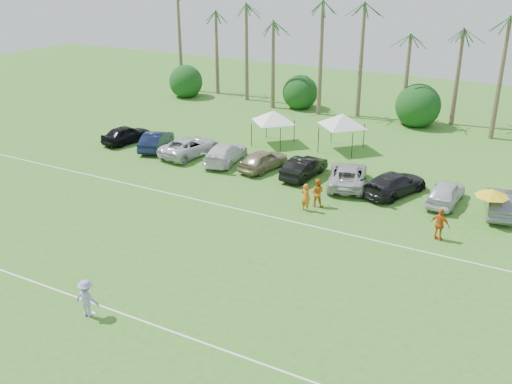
% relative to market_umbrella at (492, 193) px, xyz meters
% --- Properties ---
extents(ground, '(120.00, 120.00, 0.00)m').
position_rel_market_umbrella_xyz_m(ground, '(-14.75, -19.27, -1.95)').
color(ground, '#366F21').
rests_on(ground, ground).
extents(field_lines, '(80.00, 12.10, 0.01)m').
position_rel_market_umbrella_xyz_m(field_lines, '(-14.75, -11.27, -1.94)').
color(field_lines, white).
rests_on(field_lines, ground).
extents(palm_tree_0, '(2.40, 2.40, 8.90)m').
position_rel_market_umbrella_xyz_m(palm_tree_0, '(-36.75, 18.73, 5.53)').
color(palm_tree_0, brown).
rests_on(palm_tree_0, ground).
extents(palm_tree_1, '(2.40, 2.40, 9.90)m').
position_rel_market_umbrella_xyz_m(palm_tree_1, '(-31.75, 18.73, 6.41)').
color(palm_tree_1, brown).
rests_on(palm_tree_1, ground).
extents(palm_tree_2, '(2.40, 2.40, 10.90)m').
position_rel_market_umbrella_xyz_m(palm_tree_2, '(-26.75, 18.73, 7.27)').
color(palm_tree_2, brown).
rests_on(palm_tree_2, ground).
extents(palm_tree_3, '(2.40, 2.40, 11.90)m').
position_rel_market_umbrella_xyz_m(palm_tree_3, '(-22.75, 18.73, 8.12)').
color(palm_tree_3, brown).
rests_on(palm_tree_3, ground).
extents(palm_tree_4, '(2.40, 2.40, 8.90)m').
position_rel_market_umbrella_xyz_m(palm_tree_4, '(-18.75, 18.73, 5.53)').
color(palm_tree_4, brown).
rests_on(palm_tree_4, ground).
extents(palm_tree_5, '(2.40, 2.40, 9.90)m').
position_rel_market_umbrella_xyz_m(palm_tree_5, '(-14.75, 18.73, 6.41)').
color(palm_tree_5, brown).
rests_on(palm_tree_5, ground).
extents(palm_tree_6, '(2.40, 2.40, 10.90)m').
position_rel_market_umbrella_xyz_m(palm_tree_6, '(-10.75, 18.73, 7.27)').
color(palm_tree_6, brown).
rests_on(palm_tree_6, ground).
extents(palm_tree_7, '(2.40, 2.40, 11.90)m').
position_rel_market_umbrella_xyz_m(palm_tree_7, '(-6.75, 18.73, 8.12)').
color(palm_tree_7, brown).
rests_on(palm_tree_7, ground).
extents(palm_tree_8, '(2.40, 2.40, 8.90)m').
position_rel_market_umbrella_xyz_m(palm_tree_8, '(-1.75, 18.73, 5.53)').
color(palm_tree_8, brown).
rests_on(palm_tree_8, ground).
extents(bush_tree_0, '(4.00, 4.00, 4.00)m').
position_rel_market_umbrella_xyz_m(bush_tree_0, '(-33.75, 19.73, -0.15)').
color(bush_tree_0, brown).
rests_on(bush_tree_0, ground).
extents(bush_tree_1, '(4.00, 4.00, 4.00)m').
position_rel_market_umbrella_xyz_m(bush_tree_1, '(-20.75, 19.73, -0.15)').
color(bush_tree_1, brown).
rests_on(bush_tree_1, ground).
extents(bush_tree_2, '(4.00, 4.00, 4.00)m').
position_rel_market_umbrella_xyz_m(bush_tree_2, '(-8.75, 19.73, -0.15)').
color(bush_tree_2, brown).
rests_on(bush_tree_2, ground).
extents(sideline_player_a, '(0.73, 0.58, 1.77)m').
position_rel_market_umbrella_xyz_m(sideline_player_a, '(-10.12, -3.47, -1.06)').
color(sideline_player_a, orange).
rests_on(sideline_player_a, ground).
extents(sideline_player_b, '(1.02, 0.87, 1.83)m').
position_rel_market_umbrella_xyz_m(sideline_player_b, '(-9.79, -2.51, -1.03)').
color(sideline_player_b, orange).
rests_on(sideline_player_b, ground).
extents(sideline_player_c, '(1.17, 0.68, 1.87)m').
position_rel_market_umbrella_xyz_m(sideline_player_c, '(-2.09, -3.50, -1.01)').
color(sideline_player_c, '#D75E17').
rests_on(sideline_player_c, ground).
extents(canopy_tent_left, '(4.06, 4.06, 3.29)m').
position_rel_market_umbrella_xyz_m(canopy_tent_left, '(-17.83, 7.35, 0.87)').
color(canopy_tent_left, black).
rests_on(canopy_tent_left, ground).
extents(canopy_tent_right, '(4.32, 4.32, 3.50)m').
position_rel_market_umbrella_xyz_m(canopy_tent_right, '(-12.33, 8.55, 1.05)').
color(canopy_tent_right, black).
rests_on(canopy_tent_right, ground).
extents(market_umbrella, '(1.95, 1.95, 2.17)m').
position_rel_market_umbrella_xyz_m(market_umbrella, '(0.00, 0.00, 0.00)').
color(market_umbrella, black).
rests_on(market_umbrella, ground).
extents(frisbee_player, '(1.30, 0.81, 1.77)m').
position_rel_market_umbrella_xyz_m(frisbee_player, '(-14.02, -18.06, -1.06)').
color(frisbee_player, '#A096D6').
rests_on(frisbee_player, ground).
extents(parked_car_0, '(2.54, 4.56, 1.47)m').
position_rel_market_umbrella_xyz_m(parked_car_0, '(-28.71, 1.84, -1.21)').
color(parked_car_0, black).
rests_on(parked_car_0, ground).
extents(parked_car_1, '(2.81, 4.71, 1.47)m').
position_rel_market_umbrella_xyz_m(parked_car_1, '(-25.47, 1.66, -1.21)').
color(parked_car_1, '#0F1833').
rests_on(parked_car_1, ground).
extents(parked_car_2, '(3.19, 5.58, 1.47)m').
position_rel_market_umbrella_xyz_m(parked_car_2, '(-22.23, 1.68, -1.21)').
color(parked_car_2, silver).
rests_on(parked_car_2, ground).
extents(parked_car_3, '(2.78, 5.30, 1.47)m').
position_rel_market_umbrella_xyz_m(parked_car_3, '(-19.00, 1.67, -1.21)').
color(parked_car_3, silver).
rests_on(parked_car_3, ground).
extents(parked_car_4, '(2.54, 4.56, 1.47)m').
position_rel_market_umbrella_xyz_m(parked_car_4, '(-15.76, 1.66, -1.21)').
color(parked_car_4, gray).
rests_on(parked_car_4, ground).
extents(parked_car_5, '(1.93, 4.57, 1.47)m').
position_rel_market_umbrella_xyz_m(parked_car_5, '(-12.52, 1.70, -1.21)').
color(parked_car_5, black).
rests_on(parked_car_5, ground).
extents(parked_car_6, '(3.81, 5.75, 1.47)m').
position_rel_market_umbrella_xyz_m(parked_car_6, '(-9.28, 1.67, -1.21)').
color(parked_car_6, '#B4B4B4').
rests_on(parked_car_6, ground).
extents(parked_car_7, '(3.78, 5.45, 1.47)m').
position_rel_market_umbrella_xyz_m(parked_car_7, '(-6.04, 1.71, -1.21)').
color(parked_car_7, black).
rests_on(parked_car_7, ground).
extents(parked_car_8, '(1.94, 4.38, 1.47)m').
position_rel_market_umbrella_xyz_m(parked_car_8, '(-2.80, 1.73, -1.21)').
color(parked_car_8, silver).
rests_on(parked_car_8, ground).
extents(parked_car_9, '(2.23, 4.64, 1.47)m').
position_rel_market_umbrella_xyz_m(parked_car_9, '(0.44, 1.73, -1.21)').
color(parked_car_9, slate).
rests_on(parked_car_9, ground).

